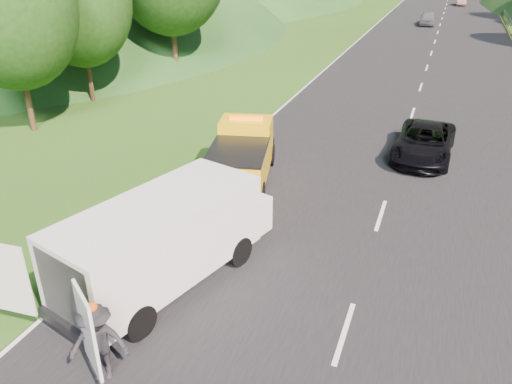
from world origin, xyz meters
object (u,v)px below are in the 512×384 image
at_px(tow_truck, 242,155).
at_px(woman, 167,240).
at_px(suitcase, 141,208).
at_px(passing_suv, 422,158).
at_px(worker, 104,378).
at_px(child, 160,271).
at_px(white_van, 166,237).

bearing_deg(tow_truck, woman, -110.90).
relative_size(suitcase, passing_suv, 0.12).
xyz_separation_m(tow_truck, worker, (0.89, -9.91, -1.12)).
height_order(child, suitcase, suitcase).
relative_size(woman, child, 1.83).
relative_size(tow_truck, suitcase, 9.35).
xyz_separation_m(white_van, woman, (-1.14, 1.81, -1.38)).
relative_size(white_van, woman, 4.11).
distance_m(worker, suitcase, 6.93).
bearing_deg(white_van, worker, -67.54).
distance_m(white_van, passing_suv, 12.86).
height_order(tow_truck, woman, tow_truck).
xyz_separation_m(worker, passing_suv, (5.32, 14.86, 0.00)).
distance_m(suitcase, passing_suv, 12.01).
distance_m(white_van, suitcase, 4.01).
height_order(tow_truck, suitcase, tow_truck).
distance_m(tow_truck, worker, 10.01).
distance_m(white_van, worker, 3.70).
bearing_deg(passing_suv, tow_truck, -138.78).
bearing_deg(white_van, tow_truck, 110.60).
relative_size(tow_truck, white_van, 0.76).
bearing_deg(child, white_van, -22.44).
relative_size(white_van, suitcase, 12.30).
bearing_deg(woman, tow_truck, -27.35).
distance_m(white_van, child, 1.49).
bearing_deg(passing_suv, child, -116.32).
xyz_separation_m(tow_truck, white_van, (0.51, -6.50, 0.26)).
bearing_deg(child, worker, -68.08).
relative_size(child, worker, 0.54).
height_order(white_van, worker, white_van).
relative_size(tow_truck, child, 5.71).
height_order(suitcase, passing_suv, passing_suv).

